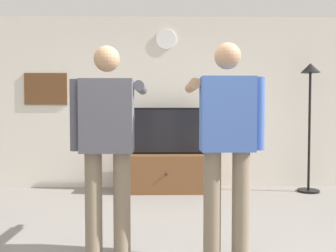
{
  "coord_description": "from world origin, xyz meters",
  "views": [
    {
      "loc": [
        -0.06,
        -2.62,
        1.21
      ],
      "look_at": [
        -0.0,
        1.2,
        1.05
      ],
      "focal_mm": 37.25,
      "sensor_mm": 36.0,
      "label": 1
    }
  ],
  "objects": [
    {
      "name": "back_wall",
      "position": [
        0.0,
        2.95,
        1.35
      ],
      "size": [
        6.4,
        0.1,
        2.7
      ],
      "primitive_type": "cube",
      "color": "silver",
      "rests_on": "ground_plane"
    },
    {
      "name": "tv_stand",
      "position": [
        -0.01,
        2.6,
        0.28
      ],
      "size": [
        1.42,
        0.51,
        0.56
      ],
      "color": "brown",
      "rests_on": "ground_plane"
    },
    {
      "name": "television",
      "position": [
        -0.01,
        2.65,
        0.92
      ],
      "size": [
        1.17,
        0.07,
        0.7
      ],
      "color": "black",
      "rests_on": "tv_stand"
    },
    {
      "name": "wall_clock",
      "position": [
        -0.01,
        2.89,
        2.34
      ],
      "size": [
        0.31,
        0.03,
        0.31
      ],
      "primitive_type": "cylinder",
      "rotation": [
        1.57,
        0.0,
        0.0
      ],
      "color": "white"
    },
    {
      "name": "framed_picture",
      "position": [
        -1.9,
        2.9,
        1.56
      ],
      "size": [
        0.67,
        0.04,
        0.5
      ],
      "primitive_type": "cube",
      "color": "brown"
    },
    {
      "name": "floor_lamp",
      "position": [
        2.14,
        2.54,
        1.38
      ],
      "size": [
        0.32,
        0.32,
        1.93
      ],
      "color": "black",
      "rests_on": "ground_plane"
    },
    {
      "name": "person_standing_nearer_lamp",
      "position": [
        -0.51,
        0.23,
        0.99
      ],
      "size": [
        0.6,
        0.78,
        1.74
      ],
      "color": "#7A6B56",
      "rests_on": "ground_plane"
    },
    {
      "name": "person_standing_nearer_couch",
      "position": [
        0.45,
        0.15,
        1.0
      ],
      "size": [
        0.6,
        0.78,
        1.75
      ],
      "color": "#7A6B56",
      "rests_on": "ground_plane"
    }
  ]
}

